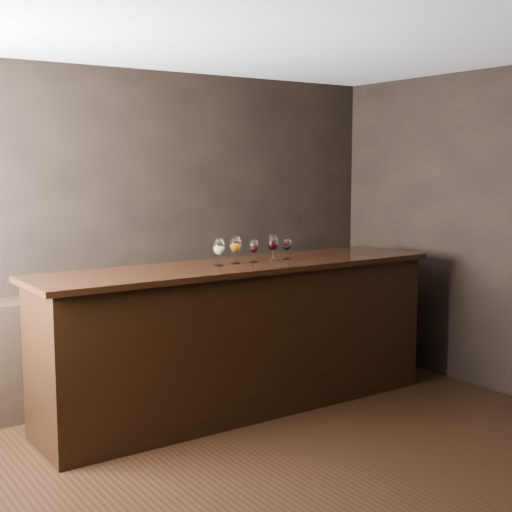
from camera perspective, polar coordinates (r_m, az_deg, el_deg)
ground at (r=4.83m, az=2.75°, el=-16.85°), size 5.00×5.00×0.00m
room_shell at (r=4.37m, az=-0.46°, el=5.12°), size 5.02×4.52×2.81m
bar_counter at (r=5.78m, az=-1.18°, el=-6.71°), size 3.30×0.73×1.15m
bar_top at (r=5.67m, az=-1.20°, el=-0.83°), size 3.41×0.81×0.04m
back_bar_shelf at (r=6.23m, az=-10.53°, el=-6.86°), size 2.58×0.40×0.93m
glass_white at (r=5.54m, az=-2.98°, el=0.67°), size 0.09×0.09×0.21m
glass_amber at (r=5.66m, az=-1.65°, el=0.87°), size 0.09×0.09×0.22m
glass_red_a at (r=5.74m, az=-0.19°, el=0.73°), size 0.08×0.08×0.18m
glass_red_b at (r=5.84m, az=1.34°, el=0.99°), size 0.09×0.09×0.20m
glass_red_c at (r=5.95m, az=2.49°, el=0.91°), size 0.07×0.07×0.18m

